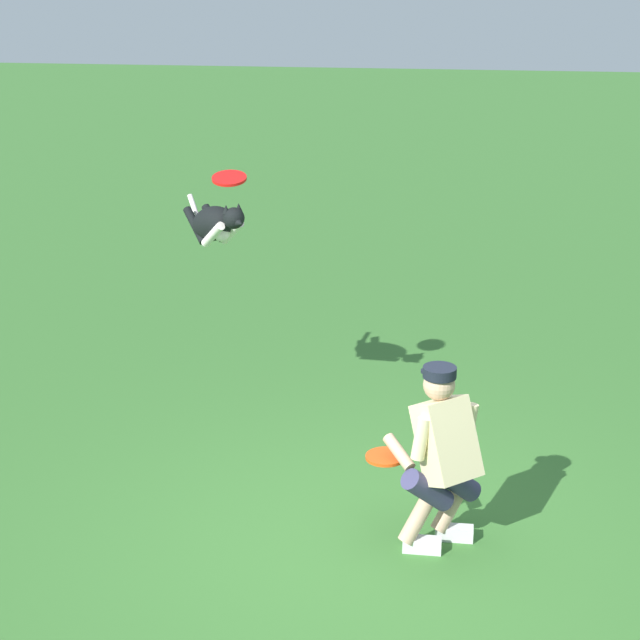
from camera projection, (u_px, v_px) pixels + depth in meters
ground_plane at (364, 551)px, 6.99m from camera, size 60.00×60.00×0.00m
person at (442, 454)px, 6.83m from camera, size 0.71×0.57×1.29m
dog at (216, 224)px, 8.40m from camera, size 0.67×0.80×0.46m
frisbee_flying at (229, 178)px, 8.07m from camera, size 0.34×0.34×0.10m
frisbee_held at (386, 457)px, 6.98m from camera, size 0.35×0.35×0.03m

